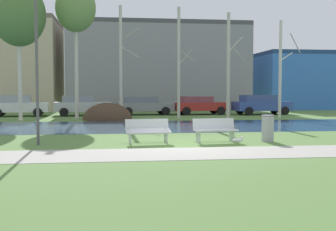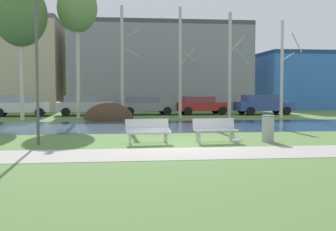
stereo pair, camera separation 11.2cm
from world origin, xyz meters
The scene contains 23 objects.
ground_plane centered at (0.00, 10.00, 0.00)m, with size 120.00×120.00×0.00m, color #517538.
paved_path_strip centered at (0.00, -1.95, 0.01)m, with size 60.00×2.45×0.01m, color #9E998E.
river_band centered at (0.00, 7.78, 0.00)m, with size 80.00×7.47×0.01m, color #33516B.
soil_mound centered at (-2.93, 12.95, 0.00)m, with size 3.19×3.33×2.20m, color #423021.
bench_left centered at (-1.25, 0.67, 0.47)m, with size 1.65×0.73×0.87m.
bench_right centered at (1.23, 0.67, 0.47)m, with size 1.65×0.73×0.87m.
trash_bin centered at (3.23, 0.61, 0.51)m, with size 0.48×0.48×0.99m.
seagull centered at (1.94, 0.11, 0.13)m, with size 0.44×0.16×0.26m.
streetlamp centered at (-5.11, 0.66, 3.61)m, with size 0.32×0.32×5.42m.
birch_far_left centered at (-8.33, 12.81, 6.57)m, with size 3.30×3.30×8.58m.
birch_left centered at (-4.95, 13.84, 7.20)m, with size 2.61×2.61×9.31m.
birch_center_left centered at (-2.03, 13.05, 3.74)m, with size 1.30×2.38×7.35m.
birch_center centered at (1.91, 13.99, 3.79)m, with size 1.17×1.99×7.53m.
birch_center_right centered at (5.30, 13.69, 3.64)m, with size 1.49×2.36×7.18m.
birch_right centered at (8.88, 13.37, 3.42)m, with size 1.48×2.21×6.67m.
parked_van_nearest_white centered at (-9.50, 17.29, 0.81)m, with size 4.30×2.29×1.55m.
parked_sedan_second_silver centered at (-4.93, 17.49, 0.80)m, with size 4.27×2.33×1.52m.
parked_hatch_third_grey centered at (-0.23, 17.95, 0.75)m, with size 4.50×2.33×1.40m.
parked_wagon_fourth_red centered at (4.12, 17.86, 0.76)m, with size 4.34×2.27×1.42m.
parked_suv_fifth_blue centered at (8.88, 17.21, 0.81)m, with size 4.64×2.30×1.53m.
building_beige_block centered at (-12.83, 27.04, 4.26)m, with size 10.14×8.16×8.51m.
building_grey_warehouse centered at (1.70, 27.60, 4.14)m, with size 17.00×8.81×8.29m.
building_blue_store centered at (17.84, 27.89, 2.86)m, with size 11.32×8.87×5.73m.
Camera 2 is at (-2.29, -14.42, 1.93)m, focal length 44.89 mm.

